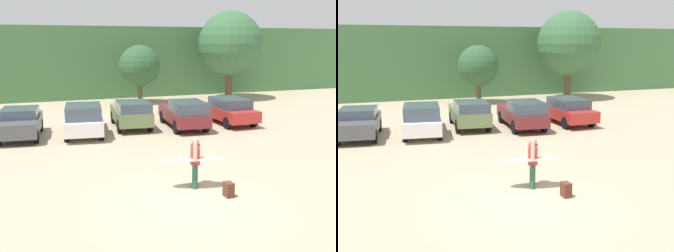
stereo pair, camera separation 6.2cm
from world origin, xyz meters
TOP-DOWN VIEW (x-y plane):
  - ground_plane at (0.00, 0.00)m, footprint 120.00×120.00m
  - hillside_ridge at (0.00, 28.29)m, footprint 108.00×12.00m
  - tree_ridge_back at (3.87, 19.08)m, footprint 3.11×3.11m
  - tree_center_right at (11.39, 18.89)m, footprint 5.14×5.14m
  - parked_car_dark_gray at (-4.70, 10.18)m, footprint 2.26×4.15m
  - parked_car_white at (-1.68, 9.78)m, footprint 2.40×4.85m
  - parked_car_olive_green at (1.00, 10.59)m, footprint 2.13×4.26m
  - parked_car_maroon at (3.73, 9.54)m, footprint 2.15×4.65m
  - parked_car_red at (6.64, 9.97)m, footprint 1.91×4.39m
  - person_adult at (0.71, 1.06)m, footprint 0.45×0.78m
  - surfboard_white at (0.68, 0.98)m, footprint 2.20×1.02m
  - backpack_dropped at (1.35, -0.05)m, footprint 0.24×0.34m

SIDE VIEW (x-z plane):
  - ground_plane at x=0.00m, z-range 0.00..0.00m
  - backpack_dropped at x=1.35m, z-range 0.00..0.45m
  - parked_car_dark_gray at x=-4.70m, z-range 0.04..1.51m
  - parked_car_red at x=6.64m, z-range 0.04..1.55m
  - parked_car_white at x=-1.68m, z-range 0.01..1.65m
  - parked_car_maroon at x=3.73m, z-range 0.04..1.63m
  - parked_car_olive_green at x=1.00m, z-range 0.06..1.62m
  - person_adult at x=0.71m, z-range 0.11..1.77m
  - surfboard_white at x=0.68m, z-range 0.91..1.03m
  - tree_ridge_back at x=3.87m, z-range 0.65..5.08m
  - hillside_ridge at x=0.00m, z-range 0.00..5.90m
  - tree_center_right at x=11.39m, z-range 0.95..8.04m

